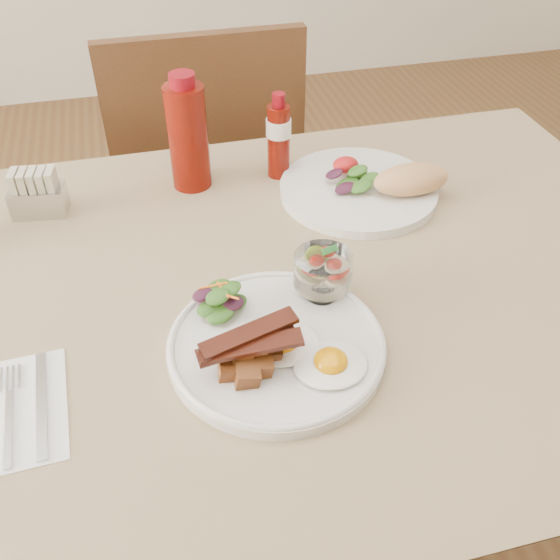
{
  "coord_description": "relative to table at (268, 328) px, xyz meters",
  "views": [
    {
      "loc": [
        -0.15,
        -0.67,
        1.34
      ],
      "look_at": [
        0.0,
        -0.07,
        0.82
      ],
      "focal_mm": 40.0,
      "sensor_mm": 36.0,
      "label": 1
    }
  ],
  "objects": [
    {
      "name": "fried_eggs",
      "position": [
        0.01,
        -0.16,
        0.11
      ],
      "size": [
        0.15,
        0.14,
        0.03
      ],
      "rotation": [
        0.0,
        0.0,
        -0.16
      ],
      "color": "white",
      "rests_on": "main_plate"
    },
    {
      "name": "side_salad",
      "position": [
        -0.08,
        -0.06,
        0.12
      ],
      "size": [
        0.08,
        0.08,
        0.04
      ],
      "rotation": [
        0.0,
        0.0,
        -0.38
      ],
      "color": "#234B14",
      "rests_on": "main_plate"
    },
    {
      "name": "sugar_caddy",
      "position": [
        -0.32,
        0.27,
        0.12
      ],
      "size": [
        0.09,
        0.06,
        0.08
      ],
      "rotation": [
        0.0,
        0.0,
        -0.15
      ],
      "color": "silver",
      "rests_on": "table"
    },
    {
      "name": "ketchup_bottle",
      "position": [
        -0.06,
        0.3,
        0.18
      ],
      "size": [
        0.08,
        0.08,
        0.2
      ],
      "rotation": [
        0.0,
        0.0,
        0.17
      ],
      "color": "#630D05",
      "rests_on": "table"
    },
    {
      "name": "table",
      "position": [
        0.0,
        0.0,
        0.0
      ],
      "size": [
        1.33,
        0.88,
        0.75
      ],
      "color": "#53331A",
      "rests_on": "ground"
    },
    {
      "name": "main_plate",
      "position": [
        -0.02,
        -0.13,
        0.1
      ],
      "size": [
        0.28,
        0.28,
        0.02
      ],
      "primitive_type": "cylinder",
      "color": "silver",
      "rests_on": "table"
    },
    {
      "name": "hot_sauce_bottle",
      "position": [
        0.09,
        0.3,
        0.16
      ],
      "size": [
        0.05,
        0.05,
        0.16
      ],
      "rotation": [
        0.0,
        0.0,
        0.29
      ],
      "color": "#630D05",
      "rests_on": "table"
    },
    {
      "name": "bacon_potato_pile",
      "position": [
        -0.06,
        -0.16,
        0.13
      ],
      "size": [
        0.13,
        0.08,
        0.05
      ],
      "rotation": [
        0.0,
        0.0,
        -0.37
      ],
      "color": "brown",
      "rests_on": "main_plate"
    },
    {
      "name": "chair_far",
      "position": [
        0.0,
        0.66,
        -0.14
      ],
      "size": [
        0.42,
        0.42,
        0.93
      ],
      "color": "#53331A",
      "rests_on": "ground"
    },
    {
      "name": "fruit_cup",
      "position": [
        0.06,
        -0.06,
        0.15
      ],
      "size": [
        0.08,
        0.08,
        0.08
      ],
      "rotation": [
        0.0,
        0.0,
        -0.22
      ],
      "color": "white",
      "rests_on": "main_plate"
    },
    {
      "name": "napkin_cutlery",
      "position": [
        -0.33,
        -0.15,
        0.09
      ],
      "size": [
        0.1,
        0.18,
        0.01
      ],
      "rotation": [
        0.0,
        0.0,
        0.05
      ],
      "color": "white",
      "rests_on": "table"
    },
    {
      "name": "second_plate",
      "position": [
        0.23,
        0.19,
        0.11
      ],
      "size": [
        0.28,
        0.27,
        0.07
      ],
      "rotation": [
        0.0,
        0.0,
        -0.02
      ],
      "color": "silver",
      "rests_on": "table"
    }
  ]
}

